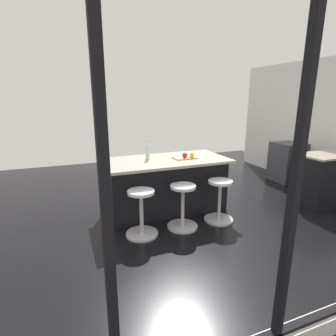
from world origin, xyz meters
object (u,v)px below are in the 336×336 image
at_px(apple_yellow, 192,155).
at_px(cutting_board, 185,158).
at_px(stool_by_window, 219,202).
at_px(water_bottle, 147,152).
at_px(stool_middle, 183,208).
at_px(oven_range, 287,162).
at_px(kitchen_island, 166,184).
at_px(stool_near_camera, 142,214).
at_px(apple_red, 185,155).

bearing_deg(apple_yellow, cutting_board, -27.59).
relative_size(stool_by_window, apple_yellow, 8.09).
relative_size(stool_by_window, water_bottle, 2.05).
xyz_separation_m(stool_middle, water_bottle, (0.29, -0.72, 0.70)).
height_order(stool_by_window, cutting_board, cutting_board).
distance_m(oven_range, cutting_board, 2.95).
xyz_separation_m(stool_middle, cutting_board, (-0.29, -0.58, 0.59)).
bearing_deg(kitchen_island, oven_range, -170.12).
distance_m(stool_by_window, cutting_board, 0.89).
relative_size(stool_near_camera, apple_red, 7.70).
height_order(kitchen_island, apple_red, apple_red).
bearing_deg(oven_range, stool_by_window, 25.68).
relative_size(stool_middle, water_bottle, 2.05).
xyz_separation_m(stool_by_window, stool_middle, (0.61, 0.00, 0.00)).
bearing_deg(stool_by_window, kitchen_island, -47.66).
bearing_deg(stool_middle, cutting_board, -116.66).
height_order(oven_range, stool_middle, oven_range).
height_order(stool_near_camera, cutting_board, cutting_board).
bearing_deg(kitchen_island, stool_middle, 90.00).
distance_m(oven_range, water_bottle, 3.50).
bearing_deg(apple_yellow, apple_red, -2.30).
bearing_deg(kitchen_island, stool_near_camera, 47.66).
xyz_separation_m(stool_middle, apple_yellow, (-0.39, -0.52, 0.64)).
relative_size(stool_near_camera, cutting_board, 1.78).
xyz_separation_m(kitchen_island, stool_middle, (-0.00, 0.67, -0.14)).
bearing_deg(apple_yellow, stool_by_window, 112.32).
bearing_deg(water_bottle, oven_range, -171.86).
xyz_separation_m(kitchen_island, stool_by_window, (-0.61, 0.67, -0.14)).
height_order(stool_middle, stool_near_camera, same).
xyz_separation_m(oven_range, water_bottle, (3.42, 0.49, 0.57)).
height_order(stool_near_camera, apple_yellow, apple_yellow).
distance_m(kitchen_island, apple_yellow, 0.65).
bearing_deg(stool_by_window, apple_red, -57.27).
xyz_separation_m(stool_by_window, apple_yellow, (0.21, -0.52, 0.64)).
bearing_deg(stool_middle, water_bottle, -68.48).
bearing_deg(stool_near_camera, kitchen_island, -132.34).
bearing_deg(cutting_board, stool_middle, 63.34).
height_order(oven_range, water_bottle, water_bottle).
bearing_deg(apple_red, water_bottle, -19.47).
bearing_deg(kitchen_island, stool_by_window, 132.34).
distance_m(stool_by_window, apple_yellow, 0.85).
distance_m(oven_range, apple_yellow, 2.87).
xyz_separation_m(oven_range, stool_middle, (3.13, 1.21, -0.13)).
bearing_deg(cutting_board, stool_near_camera, 32.73).
distance_m(stool_near_camera, apple_yellow, 1.30).
bearing_deg(apple_yellow, oven_range, -165.86).
height_order(oven_range, kitchen_island, kitchen_island).
distance_m(stool_middle, apple_red, 0.87).
bearing_deg(water_bottle, cutting_board, 165.68).
relative_size(oven_range, stool_near_camera, 1.35).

